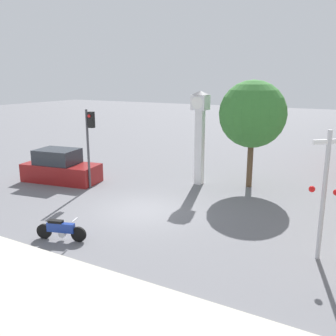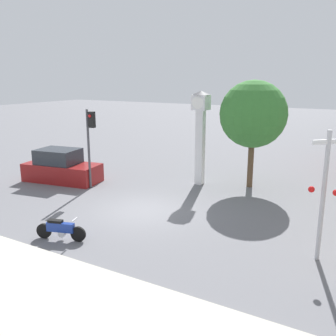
% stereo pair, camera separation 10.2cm
% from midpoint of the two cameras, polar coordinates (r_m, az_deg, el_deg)
% --- Properties ---
extents(ground_plane, '(120.00, 120.00, 0.00)m').
position_cam_midpoint_polar(ground_plane, '(16.36, -4.04, -6.52)').
color(ground_plane, slate).
extents(motorcycle, '(1.81, 0.70, 0.83)m').
position_cam_midpoint_polar(motorcycle, '(13.94, -16.22, -8.99)').
color(motorcycle, black).
rests_on(motorcycle, ground_plane).
extents(clock_tower, '(0.93, 0.93, 4.96)m').
position_cam_midpoint_polar(clock_tower, '(19.75, 4.74, 6.64)').
color(clock_tower, white).
rests_on(clock_tower, ground_plane).
extents(traffic_light, '(0.50, 0.35, 4.08)m').
position_cam_midpoint_polar(traffic_light, '(19.29, -12.01, 4.96)').
color(traffic_light, '#47474C').
rests_on(traffic_light, ground_plane).
extents(railroad_crossing_signal, '(0.90, 0.82, 4.14)m').
position_cam_midpoint_polar(railroad_crossing_signal, '(12.39, 22.48, -3.28)').
color(railroad_crossing_signal, '#B7B7BC').
rests_on(railroad_crossing_signal, ground_plane).
extents(street_tree, '(3.41, 3.41, 5.53)m').
position_cam_midpoint_polar(street_tree, '(19.59, 12.61, 7.99)').
color(street_tree, brown).
rests_on(street_tree, ground_plane).
extents(parked_car, '(4.43, 2.45, 1.80)m').
position_cam_midpoint_polar(parked_car, '(21.49, -16.20, -0.02)').
color(parked_car, maroon).
rests_on(parked_car, ground_plane).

